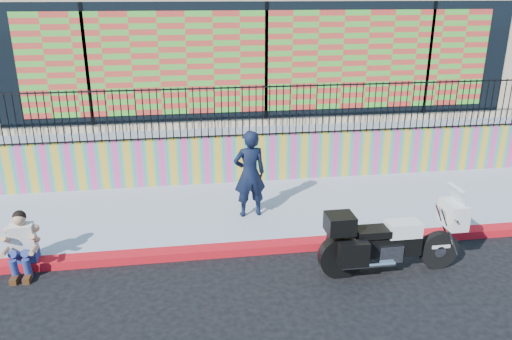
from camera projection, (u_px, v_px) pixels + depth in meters
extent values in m
plane|color=black|center=(303.00, 248.00, 9.21)|extent=(90.00, 90.00, 0.00)
cube|color=red|center=(303.00, 244.00, 9.18)|extent=(16.00, 0.30, 0.15)
cube|color=#919CAF|center=(285.00, 208.00, 10.72)|extent=(16.00, 3.00, 0.15)
cube|color=#E83D95|center=(272.00, 157.00, 12.00)|extent=(16.00, 0.20, 1.10)
cube|color=#919CAF|center=(245.00, 112.00, 16.77)|extent=(16.00, 10.00, 1.25)
cube|color=tan|center=(245.00, 32.00, 15.69)|extent=(14.00, 8.00, 4.00)
cube|color=black|center=(266.00, 62.00, 12.09)|extent=(12.60, 0.04, 2.80)
cube|color=red|center=(266.00, 62.00, 12.06)|extent=(11.48, 0.02, 2.40)
cylinder|color=black|center=(438.00, 250.00, 8.46)|extent=(0.67, 0.14, 0.67)
cylinder|color=black|center=(341.00, 258.00, 8.22)|extent=(0.67, 0.14, 0.67)
cube|color=black|center=(391.00, 245.00, 8.28)|extent=(0.96, 0.28, 0.34)
cube|color=silver|center=(388.00, 250.00, 8.31)|extent=(0.40, 0.34, 0.30)
cube|color=silver|center=(403.00, 229.00, 8.21)|extent=(0.56, 0.32, 0.24)
cube|color=black|center=(372.00, 232.00, 8.14)|extent=(0.56, 0.34, 0.12)
cube|color=silver|center=(453.00, 214.00, 8.26)|extent=(0.30, 0.53, 0.42)
cube|color=silver|center=(458.00, 196.00, 8.16)|extent=(0.18, 0.46, 0.34)
cube|color=black|center=(340.00, 223.00, 8.00)|extent=(0.44, 0.42, 0.30)
cube|color=black|center=(354.00, 254.00, 7.88)|extent=(0.49, 0.18, 0.40)
cube|color=black|center=(342.00, 237.00, 8.44)|extent=(0.49, 0.18, 0.40)
cube|color=silver|center=(439.00, 245.00, 8.43)|extent=(0.32, 0.16, 0.06)
imported|color=black|center=(250.00, 174.00, 9.93)|extent=(0.70, 0.51, 1.79)
cube|color=navy|center=(27.00, 255.00, 8.49)|extent=(0.36, 0.28, 0.18)
cube|color=silver|center=(23.00, 238.00, 8.33)|extent=(0.38, 0.27, 0.54)
sphere|color=tan|center=(19.00, 219.00, 8.17)|extent=(0.21, 0.21, 0.21)
cube|color=#472814|center=(15.00, 279.00, 8.13)|extent=(0.11, 0.26, 0.10)
cube|color=#472814|center=(28.00, 278.00, 8.16)|extent=(0.11, 0.26, 0.10)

